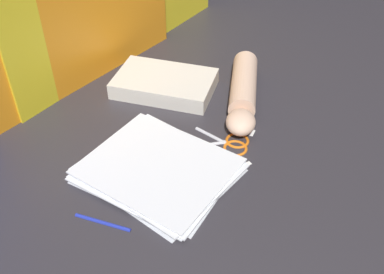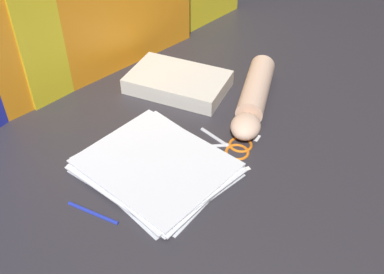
# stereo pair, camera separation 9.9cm
# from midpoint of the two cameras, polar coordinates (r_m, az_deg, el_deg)

# --- Properties ---
(ground_plane) EXTENTS (6.00, 6.00, 0.00)m
(ground_plane) POSITION_cam_midpoint_polar(r_m,az_deg,el_deg) (1.03, -1.71, -2.63)
(ground_plane) COLOR #2D2B30
(backdrop_panel_center) EXTENTS (0.79, 0.07, 0.45)m
(backdrop_panel_center) POSITION_cam_midpoint_polar(r_m,az_deg,el_deg) (1.20, -19.19, 14.41)
(backdrop_panel_center) COLOR orange
(backdrop_panel_center) RESTS_ON ground_plane
(paper_stack) EXTENTS (0.28, 0.33, 0.02)m
(paper_stack) POSITION_cam_midpoint_polar(r_m,az_deg,el_deg) (1.00, -7.15, -4.19)
(paper_stack) COLOR white
(paper_stack) RESTS_ON ground_plane
(book_closed) EXTENTS (0.24, 0.30, 0.04)m
(book_closed) POSITION_cam_midpoint_polar(r_m,az_deg,el_deg) (1.24, -5.79, 6.69)
(book_closed) COLOR silver
(book_closed) RESTS_ON ground_plane
(scissors) EXTENTS (0.13, 0.15, 0.01)m
(scissors) POSITION_cam_midpoint_polar(r_m,az_deg,el_deg) (1.06, 2.17, -0.76)
(scissors) COLOR silver
(scissors) RESTS_ON ground_plane
(hand_forearm) EXTENTS (0.33, 0.21, 0.07)m
(hand_forearm) POSITION_cam_midpoint_polar(r_m,az_deg,el_deg) (1.18, 4.12, 5.62)
(hand_forearm) COLOR beige
(hand_forearm) RESTS_ON ground_plane
(paper_scrap_near) EXTENTS (0.02, 0.02, 0.00)m
(paper_scrap_near) POSITION_cam_midpoint_polar(r_m,az_deg,el_deg) (1.02, 4.34, -3.52)
(paper_scrap_near) COLOR white
(paper_scrap_near) RESTS_ON ground_plane
(paper_scrap_mid) EXTENTS (0.03, 0.02, 0.00)m
(paper_scrap_mid) POSITION_cam_midpoint_polar(r_m,az_deg,el_deg) (1.10, 5.09, 0.43)
(paper_scrap_mid) COLOR white
(paper_scrap_mid) RESTS_ON ground_plane
(pen) EXTENTS (0.04, 0.12, 0.01)m
(pen) POSITION_cam_midpoint_polar(r_m,az_deg,el_deg) (0.92, -14.39, -10.49)
(pen) COLOR #2333B2
(pen) RESTS_ON ground_plane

